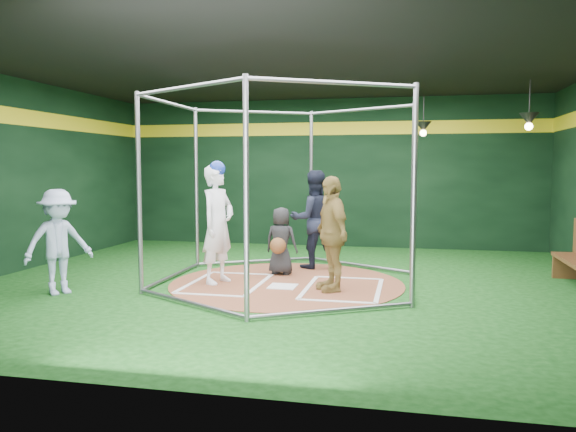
# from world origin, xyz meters

# --- Properties ---
(room_shell) EXTENTS (10.10, 9.10, 3.53)m
(room_shell) POSITION_xyz_m (0.00, 0.01, 1.75)
(room_shell) COLOR #0D3C0E
(room_shell) RESTS_ON ground
(clay_disc) EXTENTS (3.80, 3.80, 0.01)m
(clay_disc) POSITION_xyz_m (0.00, 0.00, 0.01)
(clay_disc) COLOR brown
(clay_disc) RESTS_ON ground
(home_plate) EXTENTS (0.43, 0.43, 0.01)m
(home_plate) POSITION_xyz_m (0.00, -0.30, 0.02)
(home_plate) COLOR white
(home_plate) RESTS_ON clay_disc
(batter_box_left) EXTENTS (1.17, 1.77, 0.01)m
(batter_box_left) POSITION_xyz_m (-0.95, -0.25, 0.02)
(batter_box_left) COLOR white
(batter_box_left) RESTS_ON clay_disc
(batter_box_right) EXTENTS (1.17, 1.77, 0.01)m
(batter_box_right) POSITION_xyz_m (0.95, -0.25, 0.02)
(batter_box_right) COLOR white
(batter_box_right) RESTS_ON clay_disc
(batting_cage) EXTENTS (4.05, 4.67, 3.00)m
(batting_cage) POSITION_xyz_m (-0.00, -0.00, 1.50)
(batting_cage) COLOR gray
(batting_cage) RESTS_ON ground
(pendant_lamp_near) EXTENTS (0.34, 0.34, 0.90)m
(pendant_lamp_near) POSITION_xyz_m (2.20, 3.60, 2.74)
(pendant_lamp_near) COLOR black
(pendant_lamp_near) RESTS_ON room_shell
(pendant_lamp_far) EXTENTS (0.34, 0.34, 0.90)m
(pendant_lamp_far) POSITION_xyz_m (4.00, 2.00, 2.74)
(pendant_lamp_far) COLOR black
(pendant_lamp_far) RESTS_ON room_shell
(batter_figure) EXTENTS (0.65, 0.80, 1.99)m
(batter_figure) POSITION_xyz_m (-1.10, -0.21, 1.00)
(batter_figure) COLOR white
(batter_figure) RESTS_ON clay_disc
(visitor_leopard) EXTENTS (0.87, 1.11, 1.75)m
(visitor_leopard) POSITION_xyz_m (0.78, -0.38, 0.89)
(visitor_leopard) COLOR tan
(visitor_leopard) RESTS_ON clay_disc
(catcher_figure) EXTENTS (0.62, 0.62, 1.18)m
(catcher_figure) POSITION_xyz_m (-0.26, 0.71, 0.60)
(catcher_figure) COLOR black
(catcher_figure) RESTS_ON clay_disc
(umpire) EXTENTS (1.09, 1.00, 1.82)m
(umpire) POSITION_xyz_m (0.19, 1.48, 0.92)
(umpire) COLOR black
(umpire) RESTS_ON clay_disc
(bystander_blue) EXTENTS (1.06, 1.17, 1.57)m
(bystander_blue) POSITION_xyz_m (-3.18, -1.43, 0.79)
(bystander_blue) COLOR #A9BAE0
(bystander_blue) RESTS_ON ground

